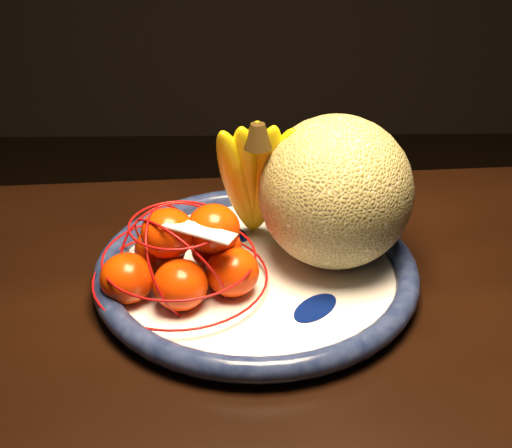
{
  "coord_description": "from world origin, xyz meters",
  "views": [
    {
      "loc": [
        0.28,
        -0.48,
        1.15
      ],
      "look_at": [
        0.29,
        0.19,
        0.76
      ],
      "focal_mm": 50.0,
      "sensor_mm": 36.0,
      "label": 1
    }
  ],
  "objects_px": {
    "dining_table": "(32,440)",
    "banana_bunch": "(255,175)",
    "mandarin_bag": "(184,257)",
    "cantaloupe": "(336,192)",
    "fruit_bowl": "(256,271)"
  },
  "relations": [
    {
      "from": "fruit_bowl",
      "to": "banana_bunch",
      "type": "distance_m",
      "value": 0.11
    },
    {
      "from": "banana_bunch",
      "to": "mandarin_bag",
      "type": "distance_m",
      "value": 0.13
    },
    {
      "from": "mandarin_bag",
      "to": "cantaloupe",
      "type": "bearing_deg",
      "value": 17.81
    },
    {
      "from": "fruit_bowl",
      "to": "mandarin_bag",
      "type": "bearing_deg",
      "value": -161.77
    },
    {
      "from": "dining_table",
      "to": "cantaloupe",
      "type": "xyz_separation_m",
      "value": [
        0.31,
        0.19,
        0.17
      ]
    },
    {
      "from": "cantaloupe",
      "to": "mandarin_bag",
      "type": "relative_size",
      "value": 0.86
    },
    {
      "from": "cantaloupe",
      "to": "fruit_bowl",
      "type": "bearing_deg",
      "value": -162.55
    },
    {
      "from": "banana_bunch",
      "to": "mandarin_bag",
      "type": "xyz_separation_m",
      "value": [
        -0.08,
        -0.09,
        -0.05
      ]
    },
    {
      "from": "fruit_bowl",
      "to": "banana_bunch",
      "type": "height_order",
      "value": "banana_bunch"
    },
    {
      "from": "dining_table",
      "to": "mandarin_bag",
      "type": "xyz_separation_m",
      "value": [
        0.15,
        0.14,
        0.12
      ]
    },
    {
      "from": "fruit_bowl",
      "to": "mandarin_bag",
      "type": "xyz_separation_m",
      "value": [
        -0.08,
        -0.03,
        0.04
      ]
    },
    {
      "from": "dining_table",
      "to": "banana_bunch",
      "type": "xyz_separation_m",
      "value": [
        0.22,
        0.22,
        0.18
      ]
    },
    {
      "from": "dining_table",
      "to": "banana_bunch",
      "type": "distance_m",
      "value": 0.36
    },
    {
      "from": "fruit_bowl",
      "to": "cantaloupe",
      "type": "height_order",
      "value": "cantaloupe"
    },
    {
      "from": "mandarin_bag",
      "to": "dining_table",
      "type": "bearing_deg",
      "value": -137.06
    }
  ]
}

